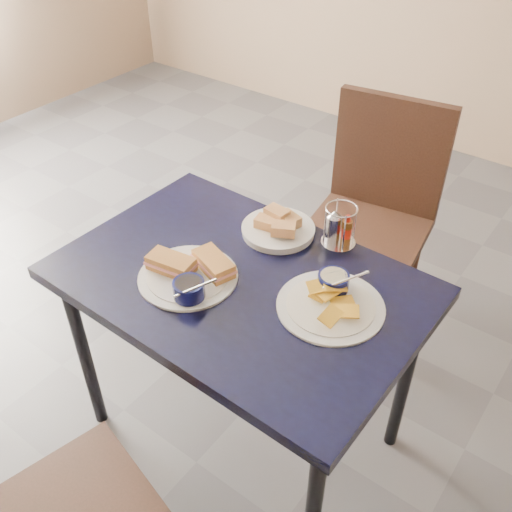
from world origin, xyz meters
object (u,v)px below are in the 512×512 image
Objects in this scene: dining_table at (240,297)px; chair_far at (379,204)px; bread_basket at (278,227)px; plantain_plate at (332,298)px; condiment_caddy at (338,228)px; sandwich_plate at (190,273)px.

chair_far is at bearing 87.85° from dining_table.
plantain_plate is at bearing -30.55° from bread_basket.
dining_table is at bearing -165.74° from plantain_plate.
condiment_caddy reaches higher than dining_table.
sandwich_plate reaches higher than dining_table.
sandwich_plate is 1.04× the size of plantain_plate.
dining_table is 0.89m from chair_far.
dining_table is at bearing -92.15° from chair_far.
chair_far reaches higher than sandwich_plate.
sandwich_plate is at bearing -157.24° from plantain_plate.
bread_basket is (-0.31, 0.18, 0.01)m from plantain_plate.
plantain_plate is at bearing 22.76° from sandwich_plate.
plantain_plate is 0.36m from bread_basket.
sandwich_plate is 2.29× the size of condiment_caddy.
condiment_caddy is at bearing 117.09° from plantain_plate.
condiment_caddy is at bearing 21.87° from bread_basket.
bread_basket is at bearing -158.13° from condiment_caddy.
dining_table is at bearing 39.42° from sandwich_plate.
plantain_plate is 2.22× the size of condiment_caddy.
plantain_plate is 0.29m from condiment_caddy.
sandwich_plate is 0.35m from bread_basket.
chair_far is at bearing 81.55° from sandwich_plate.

